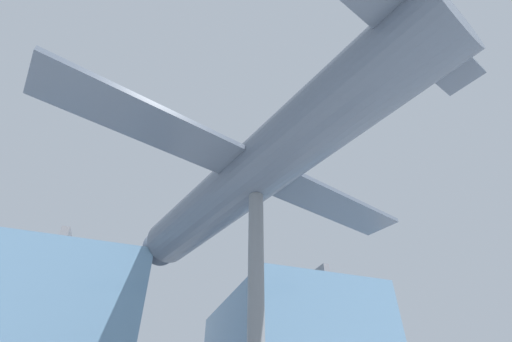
{
  "coord_description": "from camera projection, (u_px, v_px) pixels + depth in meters",
  "views": [
    {
      "loc": [
        -3.3,
        -9.28,
        1.32
      ],
      "look_at": [
        0.0,
        0.0,
        8.66
      ],
      "focal_mm": 24.0,
      "sensor_mm": 36.0,
      "label": 1
    }
  ],
  "objects": [
    {
      "name": "suspended_airplane",
      "position": [
        252.0,
        174.0,
        12.45
      ],
      "size": [
        14.42,
        15.77,
        2.95
      ],
      "rotation": [
        0.0,
        0.0,
        0.3
      ],
      "color": "#4C5666",
      "rests_on": "support_pylon_central"
    },
    {
      "name": "support_pylon_central",
      "position": [
        256.0,
        313.0,
        9.38
      ],
      "size": [
        0.48,
        0.48,
        7.6
      ],
      "color": "slate",
      "rests_on": "ground_plane"
    }
  ]
}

